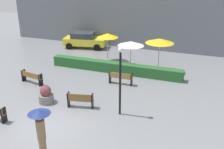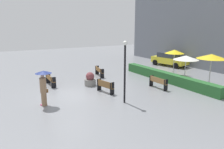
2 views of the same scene
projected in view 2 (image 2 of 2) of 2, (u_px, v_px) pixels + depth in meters
The scene contains 14 objects.
ground_plane at pixel (71, 96), 14.88m from camera, with size 60.00×60.00×0.00m, color gray.
bench_far_left at pixel (99, 71), 20.49m from camera, with size 1.82×0.66×0.85m.
bench_mid_center at pixel (105, 86), 15.48m from camera, with size 1.58×0.67×0.89m.
bench_near_left at pixel (50, 79), 17.30m from camera, with size 1.81×0.38×0.86m.
bench_back_row at pixel (158, 82), 16.52m from camera, with size 1.70×0.40×0.87m.
pedestrian_with_umbrella at pixel (43, 83), 12.83m from camera, with size 0.96×0.96×2.15m.
planter_pot at pixel (90, 80), 17.29m from camera, with size 0.90×0.90×1.10m.
lamp_post at pixel (125, 65), 13.08m from camera, with size 0.28×0.28×3.87m.
patio_umbrella_yellow at pixel (175, 52), 20.47m from camera, with size 1.80×1.80×2.47m.
patio_umbrella_white at pixel (186, 58), 17.94m from camera, with size 2.08×2.08×2.29m.
patio_umbrella_yellow_far at pixel (212, 56), 16.10m from camera, with size 2.17×2.17×2.65m.
hedge_strip at pixel (166, 77), 18.51m from camera, with size 10.49×0.70×0.80m, color #28602D.
building_facade at pixel (223, 17), 21.42m from camera, with size 28.00×1.20×11.12m, color slate.
parked_car at pixel (169, 59), 25.53m from camera, with size 4.46×2.60×1.57m.
Camera 2 is at (13.67, -4.65, 4.80)m, focal length 34.64 mm.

